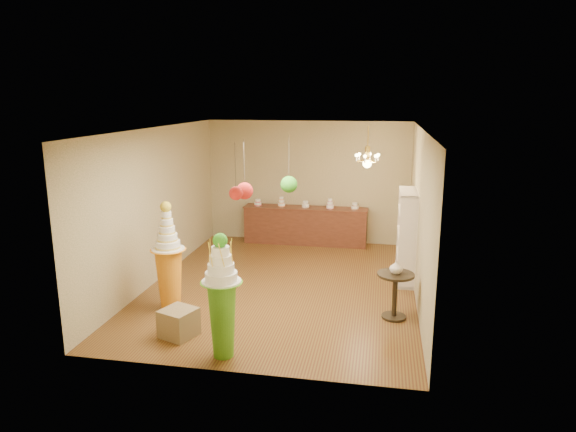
% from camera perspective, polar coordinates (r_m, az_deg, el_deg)
% --- Properties ---
extents(floor, '(6.50, 6.50, 0.00)m').
position_cam_1_polar(floor, '(10.02, -0.64, -7.74)').
color(floor, brown).
rests_on(floor, ground).
extents(ceiling, '(6.50, 6.50, 0.00)m').
position_cam_1_polar(ceiling, '(9.38, -0.69, 9.65)').
color(ceiling, silver).
rests_on(ceiling, ground).
extents(wall_back, '(5.00, 0.04, 3.00)m').
position_cam_1_polar(wall_back, '(12.74, 2.17, 3.78)').
color(wall_back, tan).
rests_on(wall_back, ground).
extents(wall_front, '(5.00, 0.04, 3.00)m').
position_cam_1_polar(wall_front, '(6.54, -6.19, -5.42)').
color(wall_front, tan).
rests_on(wall_front, ground).
extents(wall_left, '(0.04, 6.50, 3.00)m').
position_cam_1_polar(wall_left, '(10.36, -14.37, 1.19)').
color(wall_left, tan).
rests_on(wall_left, ground).
extents(wall_right, '(0.04, 6.50, 3.00)m').
position_cam_1_polar(wall_right, '(9.44, 14.40, 0.04)').
color(wall_right, tan).
rests_on(wall_right, ground).
extents(pedestal_green, '(0.62, 0.62, 1.79)m').
position_cam_1_polar(pedestal_green, '(7.24, -7.33, -9.70)').
color(pedestal_green, '#56A724').
rests_on(pedestal_green, floor).
extents(pedestal_orange, '(0.61, 0.61, 1.90)m').
position_cam_1_polar(pedestal_orange, '(8.95, -13.07, -5.81)').
color(pedestal_orange, orange).
rests_on(pedestal_orange, floor).
extents(burlap_riser, '(0.61, 0.61, 0.43)m').
position_cam_1_polar(burlap_riser, '(8.15, -12.05, -11.52)').
color(burlap_riser, olive).
rests_on(burlap_riser, floor).
extents(sideboard, '(3.04, 0.54, 1.16)m').
position_cam_1_polar(sideboard, '(12.67, 1.94, -0.98)').
color(sideboard, '#582A1C').
rests_on(sideboard, floor).
extents(shelving_unit, '(0.33, 1.20, 1.80)m').
position_cam_1_polar(shelving_unit, '(10.35, 13.04, -2.15)').
color(shelving_unit, silver).
rests_on(shelving_unit, floor).
extents(round_table, '(0.63, 0.63, 0.77)m').
position_cam_1_polar(round_table, '(8.64, 11.81, -7.98)').
color(round_table, black).
rests_on(round_table, floor).
extents(vase, '(0.25, 0.25, 0.22)m').
position_cam_1_polar(vase, '(8.51, 11.93, -5.57)').
color(vase, silver).
rests_on(vase, round_table).
extents(pom_red_left, '(0.24, 0.24, 0.86)m').
position_cam_1_polar(pom_red_left, '(7.36, -4.84, 2.80)').
color(pom_red_left, '#433A30').
rests_on(pom_red_left, ceiling).
extents(pom_green_mid, '(0.27, 0.27, 0.93)m').
position_cam_1_polar(pom_green_mid, '(8.21, 0.10, 3.54)').
color(pom_green_mid, '#433A30').
rests_on(pom_green_mid, ceiling).
extents(pom_red_right, '(0.18, 0.18, 0.76)m').
position_cam_1_polar(pom_red_right, '(6.77, -5.80, 2.54)').
color(pom_red_right, '#433A30').
rests_on(pom_red_right, ceiling).
extents(chandelier, '(0.68, 0.68, 0.85)m').
position_cam_1_polar(chandelier, '(10.52, 8.80, 6.07)').
color(chandelier, gold).
rests_on(chandelier, ceiling).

